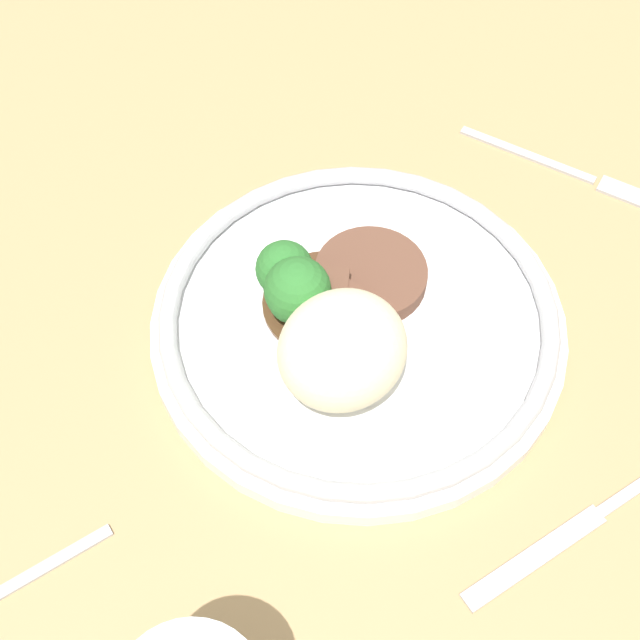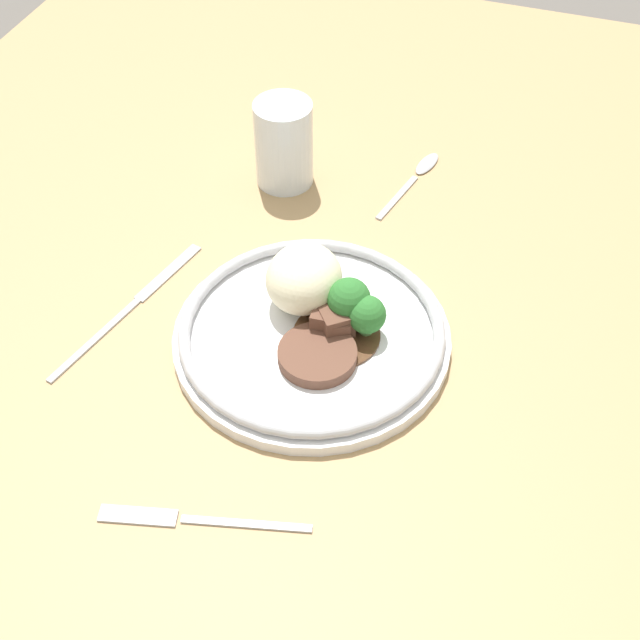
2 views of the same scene
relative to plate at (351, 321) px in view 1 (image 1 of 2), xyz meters
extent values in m
plane|color=#5B5651|center=(-0.05, 0.01, -0.06)|extent=(8.00, 8.00, 0.00)
cube|color=tan|center=(-0.05, 0.01, -0.04)|extent=(1.58, 1.21, 0.04)
cylinder|color=white|center=(-0.01, 0.00, -0.01)|extent=(0.27, 0.27, 0.01)
torus|color=#B2B2B7|center=(-0.01, 0.00, 0.00)|extent=(0.26, 0.26, 0.01)
ellipsoid|color=beige|center=(0.03, 0.02, 0.03)|extent=(0.08, 0.07, 0.06)
cylinder|color=brown|center=(-0.04, -0.02, 0.00)|extent=(0.08, 0.08, 0.01)
cylinder|color=#51331E|center=(0.00, -0.02, -0.01)|extent=(0.09, 0.09, 0.00)
cube|color=brown|center=(0.02, -0.01, 0.00)|extent=(0.02, 0.02, 0.02)
cube|color=brown|center=(0.00, -0.02, 0.01)|extent=(0.04, 0.04, 0.03)
cube|color=brown|center=(0.00, -0.02, 0.00)|extent=(0.03, 0.03, 0.02)
cube|color=brown|center=(0.00, -0.01, 0.01)|extent=(0.03, 0.03, 0.03)
cylinder|color=#5B8E47|center=(0.01, -0.05, 0.00)|extent=(0.01, 0.01, 0.01)
sphere|color=#2D702D|center=(0.01, -0.05, 0.02)|extent=(0.04, 0.04, 0.04)
cylinder|color=#5B8E47|center=(0.02, -0.03, 0.00)|extent=(0.01, 0.01, 0.02)
sphere|color=#2D702D|center=(0.02, -0.03, 0.03)|extent=(0.04, 0.04, 0.04)
cylinder|color=#5B8E47|center=(0.02, -0.03, 0.00)|extent=(0.01, 0.01, 0.01)
sphere|color=#2D702D|center=(0.02, -0.03, 0.01)|extent=(0.03, 0.03, 0.03)
cube|color=#ADADB2|center=(-0.22, -0.02, -0.02)|extent=(0.03, 0.11, 0.00)
cube|color=#ADADB2|center=(0.04, 0.18, -0.02)|extent=(0.10, 0.03, 0.00)
cube|color=#ADADB2|center=(0.24, -0.02, -0.02)|extent=(0.09, 0.03, 0.00)
camera|label=1|loc=(0.25, 0.21, 0.47)|focal=50.00mm
camera|label=2|loc=(-0.56, -0.20, 0.63)|focal=50.00mm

